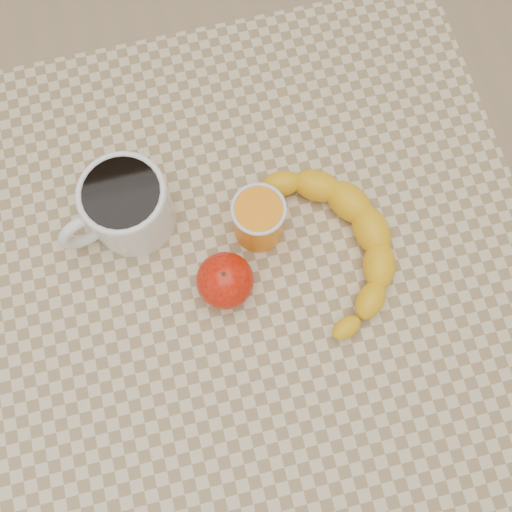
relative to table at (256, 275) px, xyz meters
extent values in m
plane|color=tan|center=(0.00, 0.00, -0.66)|extent=(3.00, 3.00, 0.00)
cube|color=#C3AF8A|center=(0.00, 0.00, 0.07)|extent=(0.80, 0.80, 0.04)
cube|color=#99784D|center=(0.00, 0.00, 0.02)|extent=(0.74, 0.74, 0.06)
cylinder|color=#99784D|center=(0.35, -0.35, -0.31)|extent=(0.05, 0.05, 0.71)
cylinder|color=#99784D|center=(-0.35, 0.35, -0.31)|extent=(0.05, 0.05, 0.71)
cylinder|color=#99784D|center=(0.35, 0.35, -0.31)|extent=(0.05, 0.05, 0.71)
cylinder|color=white|center=(-0.15, 0.10, 0.13)|extent=(0.15, 0.15, 0.10)
cylinder|color=black|center=(-0.15, 0.10, 0.18)|extent=(0.10, 0.10, 0.01)
torus|color=white|center=(-0.15, 0.10, 0.18)|extent=(0.12, 0.12, 0.01)
torus|color=white|center=(-0.22, 0.08, 0.13)|extent=(0.08, 0.04, 0.08)
cylinder|color=orange|center=(0.01, 0.04, 0.13)|extent=(0.07, 0.07, 0.08)
torus|color=silver|center=(0.01, 0.04, 0.17)|extent=(0.07, 0.07, 0.01)
ellipsoid|color=#920C04|center=(-0.05, -0.03, 0.12)|extent=(0.10, 0.10, 0.07)
cylinder|color=#382311|center=(-0.05, -0.03, 0.15)|extent=(0.01, 0.01, 0.01)
camera|label=1|loc=(-0.05, -0.21, 0.86)|focal=40.00mm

